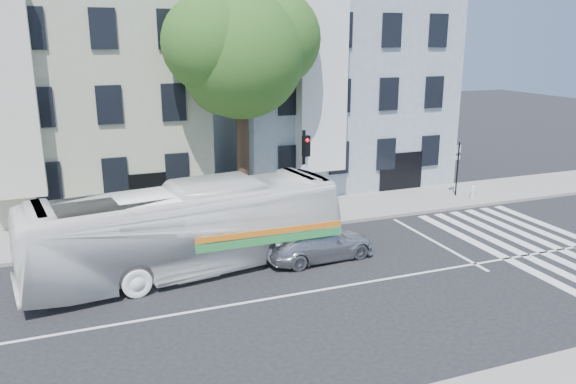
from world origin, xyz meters
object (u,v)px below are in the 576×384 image
traffic_signal (305,167)px  fire_hydrant (473,191)px  bus (188,229)px  sedan (319,243)px

traffic_signal → fire_hydrant: bearing=-2.8°
traffic_signal → fire_hydrant: 10.36m
bus → traffic_signal: bearing=-72.7°
bus → sedan: bearing=-105.6°
bus → fire_hydrant: bus is taller
bus → fire_hydrant: 16.18m
traffic_signal → fire_hydrant: traffic_signal is taller
sedan → fire_hydrant: 11.68m
traffic_signal → bus: bearing=-163.6°
sedan → traffic_signal: traffic_signal is taller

